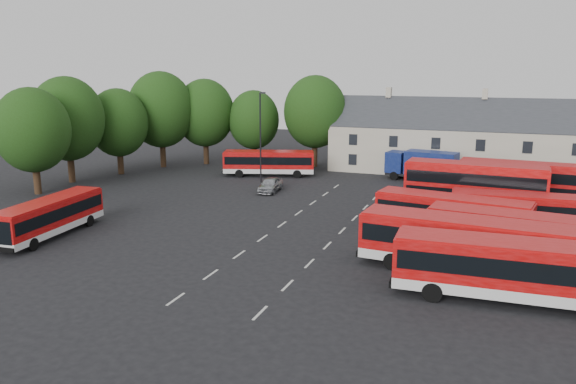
{
  "coord_description": "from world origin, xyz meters",
  "views": [
    {
      "loc": [
        15.76,
        -38.53,
        12.24
      ],
      "look_at": [
        -0.31,
        4.21,
        2.2
      ],
      "focal_mm": 35.0,
      "sensor_mm": 36.0,
      "label": 1
    }
  ],
  "objects_px": {
    "lamppost": "(261,135)",
    "box_truck": "(422,164)",
    "bus_row_a": "(511,266)",
    "silver_car": "(270,185)",
    "bus_west": "(50,215)",
    "bus_dd_south": "(474,187)"
  },
  "relations": [
    {
      "from": "lamppost",
      "to": "box_truck",
      "type": "bearing_deg",
      "value": 23.99
    },
    {
      "from": "bus_west",
      "to": "box_truck",
      "type": "bearing_deg",
      "value": -40.97
    },
    {
      "from": "box_truck",
      "to": "lamppost",
      "type": "bearing_deg",
      "value": -145.09
    },
    {
      "from": "box_truck",
      "to": "lamppost",
      "type": "relative_size",
      "value": 0.82
    },
    {
      "from": "bus_west",
      "to": "silver_car",
      "type": "bearing_deg",
      "value": -29.44
    },
    {
      "from": "box_truck",
      "to": "silver_car",
      "type": "height_order",
      "value": "box_truck"
    },
    {
      "from": "bus_row_a",
      "to": "bus_west",
      "type": "height_order",
      "value": "bus_row_a"
    },
    {
      "from": "box_truck",
      "to": "lamppost",
      "type": "xyz_separation_m",
      "value": [
        -16.36,
        -7.28,
        3.35
      ]
    },
    {
      "from": "bus_dd_south",
      "to": "box_truck",
      "type": "distance_m",
      "value": 15.79
    },
    {
      "from": "box_truck",
      "to": "bus_west",
      "type": "bearing_deg",
      "value": -115.4
    },
    {
      "from": "silver_car",
      "to": "lamppost",
      "type": "distance_m",
      "value": 6.5
    },
    {
      "from": "silver_car",
      "to": "bus_row_a",
      "type": "bearing_deg",
      "value": -47.84
    },
    {
      "from": "bus_row_a",
      "to": "silver_car",
      "type": "height_order",
      "value": "bus_row_a"
    },
    {
      "from": "silver_car",
      "to": "lamppost",
      "type": "relative_size",
      "value": 0.44
    },
    {
      "from": "bus_west",
      "to": "box_truck",
      "type": "height_order",
      "value": "box_truck"
    },
    {
      "from": "bus_row_a",
      "to": "silver_car",
      "type": "relative_size",
      "value": 2.8
    },
    {
      "from": "lamppost",
      "to": "bus_west",
      "type": "bearing_deg",
      "value": -105.49
    },
    {
      "from": "bus_row_a",
      "to": "bus_west",
      "type": "xyz_separation_m",
      "value": [
        -31.8,
        0.93,
        -0.35
      ]
    },
    {
      "from": "bus_dd_south",
      "to": "bus_west",
      "type": "xyz_separation_m",
      "value": [
        -29.14,
        -16.78,
        -0.94
      ]
    },
    {
      "from": "bus_dd_south",
      "to": "box_truck",
      "type": "xyz_separation_m",
      "value": [
        -6.12,
        14.54,
        -0.74
      ]
    },
    {
      "from": "bus_row_a",
      "to": "box_truck",
      "type": "relative_size",
      "value": 1.51
    },
    {
      "from": "bus_dd_south",
      "to": "box_truck",
      "type": "relative_size",
      "value": 1.42
    }
  ]
}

